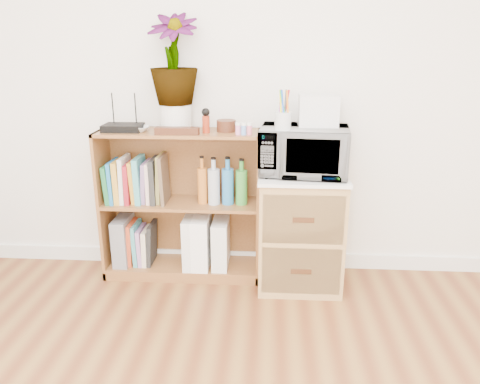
{
  "coord_description": "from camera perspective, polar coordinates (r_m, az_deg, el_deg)",
  "views": [
    {
      "loc": [
        0.21,
        -0.66,
        1.47
      ],
      "look_at": [
        0.03,
        1.95,
        0.62
      ],
      "focal_mm": 35.0,
      "sensor_mm": 36.0,
      "label": 1
    }
  ],
  "objects": [
    {
      "name": "magazine_holder_right",
      "position": [
        3.04,
        -2.35,
        -6.21
      ],
      "size": [
        0.1,
        0.25,
        0.31
      ],
      "primitive_type": "cube",
      "color": "silver",
      "rests_on": "bookshelf"
    },
    {
      "name": "kokeshi_doll",
      "position": [
        2.79,
        -4.17,
        8.23
      ],
      "size": [
        0.04,
        0.04,
        0.1
      ],
      "primitive_type": "cylinder",
      "color": "maroon",
      "rests_on": "bookshelf"
    },
    {
      "name": "pen_cup",
      "position": [
        2.62,
        5.24,
        8.62
      ],
      "size": [
        0.09,
        0.09,
        0.1
      ],
      "primitive_type": "cylinder",
      "color": "silver",
      "rests_on": "microwave"
    },
    {
      "name": "skirting_board",
      "position": [
        3.24,
        -0.24,
        -8.01
      ],
      "size": [
        4.0,
        0.02,
        0.1
      ],
      "primitive_type": "cube",
      "color": "white",
      "rests_on": "ground"
    },
    {
      "name": "small_appliance",
      "position": [
        2.78,
        9.51,
        9.81
      ],
      "size": [
        0.22,
        0.19,
        0.18
      ],
      "primitive_type": "cube",
      "color": "silver",
      "rests_on": "microwave"
    },
    {
      "name": "magazine_holder_left",
      "position": [
        3.06,
        -5.73,
        -5.91
      ],
      "size": [
        0.11,
        0.27,
        0.33
      ],
      "primitive_type": "cube",
      "color": "silver",
      "rests_on": "bookshelf"
    },
    {
      "name": "white_bowl",
      "position": [
        2.89,
        -12.28,
        7.52
      ],
      "size": [
        0.13,
        0.13,
        0.03
      ],
      "primitive_type": "imported",
      "color": "silver",
      "rests_on": "bookshelf"
    },
    {
      "name": "wooden_bowl",
      "position": [
        2.83,
        -1.69,
        8.07
      ],
      "size": [
        0.12,
        0.12,
        0.07
      ],
      "primitive_type": "cylinder",
      "color": "#3C1D10",
      "rests_on": "bookshelf"
    },
    {
      "name": "potted_plant",
      "position": [
        2.85,
        -8.14,
        15.74
      ],
      "size": [
        0.29,
        0.29,
        0.52
      ],
      "primitive_type": "imported",
      "color": "#3F7B31",
      "rests_on": "plant_pot"
    },
    {
      "name": "lower_books",
      "position": [
        3.15,
        -11.85,
        -6.16
      ],
      "size": [
        0.17,
        0.19,
        0.28
      ],
      "color": "#BC4221",
      "rests_on": "bookshelf"
    },
    {
      "name": "cookbooks",
      "position": [
        3.0,
        -12.34,
        1.42
      ],
      "size": [
        0.38,
        0.2,
        0.3
      ],
      "color": "#1C6B3A",
      "rests_on": "bookshelf"
    },
    {
      "name": "paint_jars",
      "position": [
        2.73,
        0.45,
        7.53
      ],
      "size": [
        0.1,
        0.04,
        0.05
      ],
      "primitive_type": "cube",
      "color": "pink",
      "rests_on": "bookshelf"
    },
    {
      "name": "magazine_holder_mid",
      "position": [
        3.05,
        -4.68,
        -5.94
      ],
      "size": [
        0.11,
        0.27,
        0.33
      ],
      "primitive_type": "cube",
      "color": "white",
      "rests_on": "bookshelf"
    },
    {
      "name": "plant_pot",
      "position": [
        2.88,
        -7.84,
        8.99
      ],
      "size": [
        0.19,
        0.19,
        0.16
      ],
      "primitive_type": "cylinder",
      "color": "silver",
      "rests_on": "bookshelf"
    },
    {
      "name": "file_box",
      "position": [
        3.18,
        -13.99,
        -5.67
      ],
      "size": [
        0.09,
        0.25,
        0.31
      ],
      "primitive_type": "cube",
      "color": "slate",
      "rests_on": "bookshelf"
    },
    {
      "name": "trinket_box",
      "position": [
        2.77,
        -7.67,
        7.4
      ],
      "size": [
        0.26,
        0.06,
        0.04
      ],
      "primitive_type": "cube",
      "color": "#331B0E",
      "rests_on": "bookshelf"
    },
    {
      "name": "router",
      "position": [
        2.93,
        -14.07,
        7.62
      ],
      "size": [
        0.23,
        0.16,
        0.04
      ],
      "primitive_type": "cube",
      "color": "black",
      "rests_on": "bookshelf"
    },
    {
      "name": "bookshelf",
      "position": [
        2.99,
        -7.14,
        -1.6
      ],
      "size": [
        1.0,
        0.3,
        0.95
      ],
      "primitive_type": "cube",
      "color": "brown",
      "rests_on": "ground"
    },
    {
      "name": "wicker_unit",
      "position": [
        2.92,
        7.33,
        -4.73
      ],
      "size": [
        0.5,
        0.45,
        0.7
      ],
      "primitive_type": "cube",
      "color": "#9E7542",
      "rests_on": "ground"
    },
    {
      "name": "liquor_bottles",
      "position": [
        2.89,
        -0.44,
        1.34
      ],
      "size": [
        0.48,
        0.07,
        0.3
      ],
      "color": "#BB6623",
      "rests_on": "bookshelf"
    },
    {
      "name": "microwave",
      "position": [
        2.76,
        7.76,
        5.0
      ],
      "size": [
        0.53,
        0.39,
        0.28
      ],
      "primitive_type": "imported",
      "rotation": [
        0.0,
        0.0,
        -0.09
      ],
      "color": "silver",
      "rests_on": "wicker_unit"
    }
  ]
}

